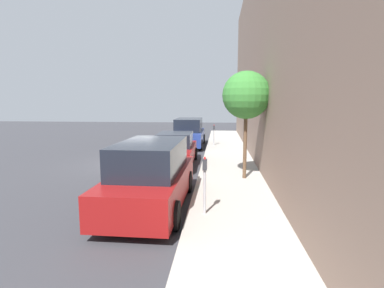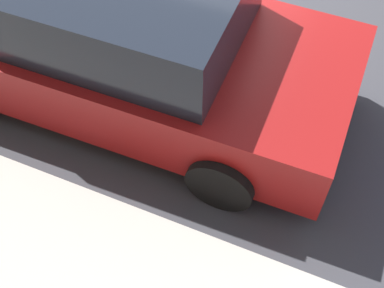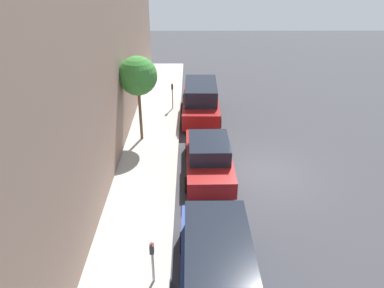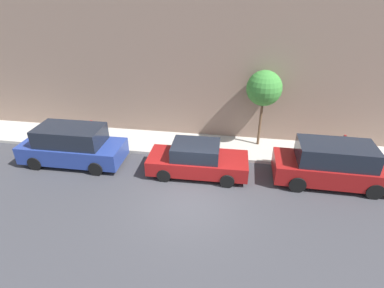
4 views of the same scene
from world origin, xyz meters
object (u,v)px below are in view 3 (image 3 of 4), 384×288
object	(u,v)px
parked_minivan_nearest	(201,101)
parking_meter_near	(172,93)
parked_minivan_third	(217,267)
street_tree	(138,76)
parking_meter_far	(152,258)
parked_sedan_second	(209,157)

from	to	relation	value
parked_minivan_nearest	parking_meter_near	size ratio (longest dim) A/B	3.32
parked_minivan_third	street_tree	bearing A→B (deg)	-71.30
parking_meter_far	street_tree	bearing A→B (deg)	-81.37
parked_sedan_second	parking_meter_near	world-z (taller)	parking_meter_near
parked_minivan_nearest	parking_meter_far	world-z (taller)	parked_minivan_nearest
parking_meter_far	street_tree	size ratio (longest dim) A/B	0.34
parking_meter_near	parked_minivan_third	bearing A→B (deg)	97.63
parked_minivan_nearest	parked_sedan_second	size ratio (longest dim) A/B	1.09
parking_meter_near	street_tree	size ratio (longest dim) A/B	0.37
parking_meter_near	street_tree	xyz separation A→B (m)	(1.32, 3.79, 2.19)
parked_minivan_nearest	parked_sedan_second	distance (m)	5.87
parking_meter_near	parked_sedan_second	bearing A→B (deg)	104.76
parking_meter_near	street_tree	distance (m)	4.57
parked_minivan_nearest	parked_minivan_third	distance (m)	11.94
parking_meter_far	parked_minivan_third	bearing A→B (deg)	171.99
parking_meter_near	street_tree	world-z (taller)	street_tree
parking_meter_far	street_tree	world-z (taller)	street_tree
parked_minivan_third	street_tree	distance (m)	9.72
parked_minivan_third	parking_meter_near	bearing A→B (deg)	-82.37
parked_minivan_third	street_tree	size ratio (longest dim) A/B	1.23
parked_minivan_third	parking_meter_far	world-z (taller)	parked_minivan_third
parked_minivan_third	parking_meter_far	xyz separation A→B (m)	(1.71, -0.24, 0.07)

